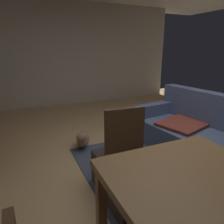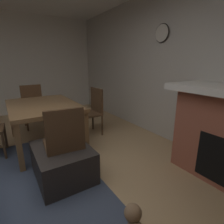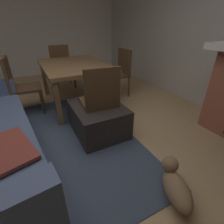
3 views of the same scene
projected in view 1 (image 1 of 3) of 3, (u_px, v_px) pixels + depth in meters
floor at (159, 170)px, 2.70m from camera, size 9.25×9.25×0.00m
wall_left at (76, 55)px, 5.66m from camera, size 0.12×5.69×2.68m
area_rug at (177, 179)px, 2.50m from camera, size 2.60×2.00×0.01m
couch at (214, 141)px, 2.79m from camera, size 2.38×1.12×0.90m
ottoman_coffee_table at (132, 178)px, 2.19m from camera, size 0.81×0.64×0.41m
tv_remote at (136, 170)px, 1.96m from camera, size 0.11×0.17×0.02m
dining_chair_west at (128, 149)px, 2.13m from camera, size 0.48×0.48×0.93m
small_dog at (82, 139)px, 3.24m from camera, size 0.46×0.33×0.28m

